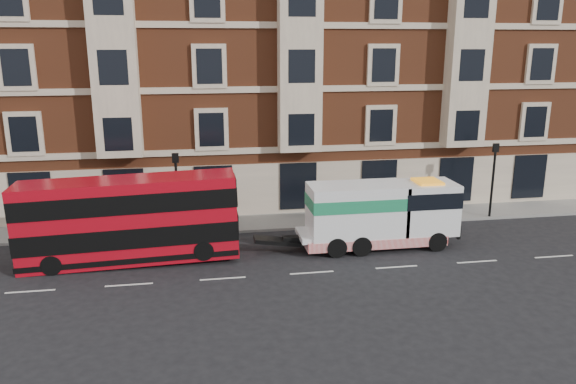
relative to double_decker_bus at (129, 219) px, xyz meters
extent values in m
plane|color=black|center=(8.12, -2.70, -2.13)|extent=(120.00, 120.00, 0.00)
cube|color=slate|center=(8.12, 4.80, -2.06)|extent=(90.00, 3.00, 0.15)
cube|color=brown|center=(8.62, 12.30, 6.87)|extent=(45.00, 12.00, 18.00)
cylinder|color=black|center=(2.12, 3.50, 0.02)|extent=(0.14, 0.14, 4.00)
cube|color=black|center=(2.12, 3.50, 2.12)|extent=(0.35, 0.15, 0.50)
cylinder|color=black|center=(20.12, 3.50, 0.02)|extent=(0.14, 0.14, 4.00)
cube|color=black|center=(20.12, 3.50, 2.12)|extent=(0.35, 0.15, 0.50)
cube|color=#B10917|center=(0.00, 0.00, -0.05)|extent=(9.91, 2.21, 3.89)
cube|color=black|center=(0.00, 0.00, -0.63)|extent=(9.95, 2.27, 0.93)
cube|color=black|center=(0.00, 0.00, 0.96)|extent=(9.95, 2.27, 0.88)
cylinder|color=black|center=(-3.36, -1.00, -1.67)|extent=(0.92, 0.28, 0.92)
cylinder|color=black|center=(-3.36, 1.00, -1.67)|extent=(0.92, 0.28, 0.92)
cylinder|color=black|center=(3.36, -1.00, -1.41)|extent=(0.92, 0.28, 0.92)
cylinder|color=black|center=(3.36, 1.00, -1.41)|extent=(0.92, 0.28, 0.92)
cube|color=white|center=(12.00, 0.00, -1.29)|extent=(7.96, 2.04, 0.27)
cube|color=white|center=(14.57, 0.00, -0.14)|extent=(2.83, 2.21, 2.57)
cube|color=white|center=(10.94, 0.00, -0.10)|extent=(4.78, 2.21, 2.57)
cube|color=#1C8152|center=(10.94, 0.00, 0.34)|extent=(4.82, 2.25, 0.62)
cube|color=red|center=(11.82, 0.00, -1.60)|extent=(7.08, 2.27, 0.49)
cylinder|color=black|center=(14.83, -1.00, -1.65)|extent=(0.97, 0.31, 0.97)
cylinder|color=black|center=(14.83, 1.00, -1.65)|extent=(0.97, 0.31, 0.97)
cylinder|color=black|center=(10.94, -1.00, -1.65)|extent=(0.97, 0.35, 0.97)
cylinder|color=black|center=(10.94, 1.00, -1.65)|extent=(0.97, 0.35, 0.97)
cylinder|color=black|center=(9.70, -1.00, -1.65)|extent=(0.97, 0.35, 0.97)
cylinder|color=black|center=(9.70, 1.00, -1.65)|extent=(0.97, 0.35, 0.97)
imported|color=#1A2434|center=(0.51, 4.74, -1.15)|extent=(0.73, 0.70, 1.67)
camera|label=1|loc=(3.19, -25.72, 7.85)|focal=35.00mm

